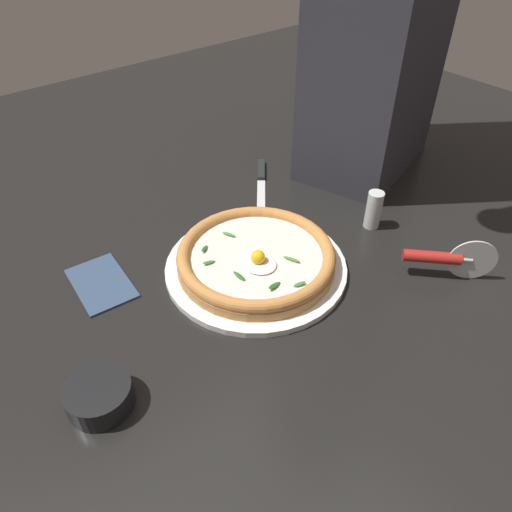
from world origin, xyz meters
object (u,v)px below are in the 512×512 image
side_bowl (99,396)px  pepper_shaker (373,209)px  folded_napkin (101,282)px  pizza_cutter (444,258)px  table_knife (261,177)px  pizza (256,257)px

side_bowl → pepper_shaker: bearing=-86.4°
side_bowl → folded_napkin: 0.25m
pizza_cutter → pepper_shaker: bearing=-7.1°
folded_napkin → pepper_shaker: pepper_shaker is taller
pizza_cutter → table_knife: (0.47, 0.03, -0.04)m
pizza → folded_napkin: 0.28m
pizza → pepper_shaker: size_ratio=3.61×
pizza_cutter → pizza: bearing=47.6°
pizza_cutter → table_knife: bearing=3.8°
table_knife → folded_napkin: 0.47m
folded_napkin → pepper_shaker: 0.55m
pepper_shaker → table_knife: bearing=10.7°
folded_napkin → pizza_cutter: bearing=-127.3°
pizza → side_bowl: size_ratio=3.09×
side_bowl → table_knife: side_bowl is taller
pizza → side_bowl: pizza is taller
pepper_shaker → folded_napkin: bearing=69.7°
side_bowl → folded_napkin: side_bowl is taller
folded_napkin → table_knife: bearing=-78.0°
pizza_cutter → table_knife: pizza_cutter is taller
pizza → table_knife: bearing=-41.7°
table_knife → pizza_cutter: bearing=-176.2°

